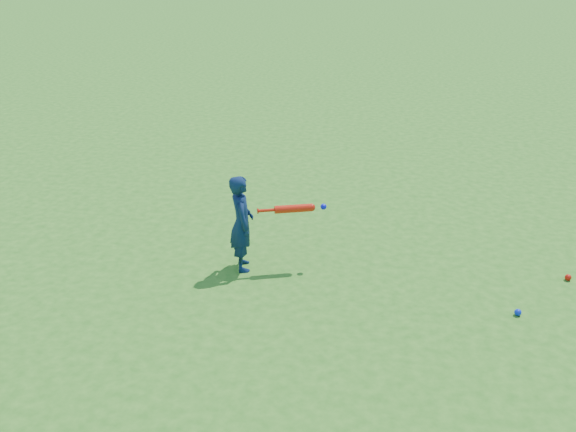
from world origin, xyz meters
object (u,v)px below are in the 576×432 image
object	(u,v)px
ground_ball_red	(568,277)
bat_swing	(296,208)
child	(242,223)
ground_ball_blue	(518,312)

from	to	relation	value
ground_ball_red	bat_swing	bearing A→B (deg)	-176.92
child	ground_ball_red	distance (m)	3.49
ground_ball_blue	bat_swing	world-z (taller)	bat_swing
child	ground_ball_blue	xyz separation A→B (m)	(2.82, -0.50, -0.50)
child	ground_ball_red	bearing A→B (deg)	-103.77
ground_ball_red	bat_swing	world-z (taller)	bat_swing
child	bat_swing	xyz separation A→B (m)	(0.56, 0.15, 0.15)
ground_ball_blue	bat_swing	distance (m)	2.43
ground_ball_red	ground_ball_blue	xyz separation A→B (m)	(-0.63, -0.80, -0.00)
ground_ball_blue	bat_swing	xyz separation A→B (m)	(-2.25, 0.64, 0.65)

